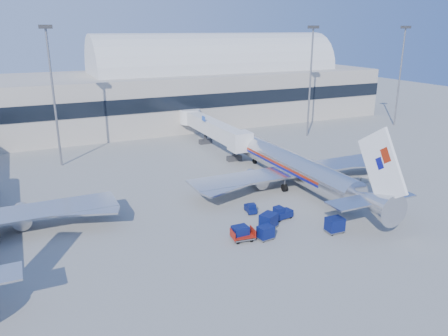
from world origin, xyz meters
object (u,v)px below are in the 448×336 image
barrier_mid (368,178)px  cart_train_a (268,221)px  tug_lead (281,213)px  cart_solo_far (384,200)px  mast_east (311,65)px  mast_far_east (402,62)px  cart_solo_near (335,225)px  ramp_worker (397,210)px  barrier_near (351,181)px  airliner_main (297,167)px  barrier_far (384,175)px  tug_left (251,208)px  cart_train_b (266,232)px  cart_train_c (240,233)px  jetbridge_near (210,127)px  cart_open_red (243,236)px  tug_right (355,194)px  mast_west (51,76)px

barrier_mid → cart_train_a: (-22.09, -7.92, 0.52)m
tug_lead → cart_solo_far: (13.98, -2.45, 0.25)m
mast_east → mast_far_east: (25.00, 0.00, 0.00)m
cart_solo_near → ramp_worker: 9.63m
tug_lead → ramp_worker: size_ratio=1.62×
barrier_near → cart_train_a: bearing=-157.2°
airliner_main → mast_far_east: 53.06m
barrier_mid → mast_far_east: bearing=39.7°
mast_east → barrier_far: 31.92m
barrier_mid → tug_left: 22.05m
tug_left → cart_train_b: cart_train_b is taller
cart_train_c → cart_solo_near: (10.51, -2.92, 0.09)m
mast_east → cart_train_a: mast_east is taller
jetbridge_near → barrier_near: bearing=-70.1°
cart_solo_far → cart_train_c: bearing=-163.4°
barrier_far → cart_solo_far: cart_solo_far is taller
barrier_mid → cart_train_c: cart_train_c is taller
barrier_far → tug_left: tug_left is taller
mast_east → cart_open_red: 53.04m
mast_far_east → cart_train_a: (-55.79, -35.92, -13.82)m
airliner_main → tug_right: bearing=-57.8°
jetbridge_near → cart_solo_near: size_ratio=13.46×
mast_far_east → cart_solo_far: (-39.03, -36.72, -13.78)m
cart_train_b → cart_open_red: 2.53m
cart_train_c → jetbridge_near: bearing=71.0°
barrier_mid → tug_lead: tug_lead is taller
tug_lead → cart_solo_far: 14.19m
tug_lead → cart_train_a: cart_train_a is taller
tug_right → mast_east: bearing=112.9°
barrier_mid → ramp_worker: (-6.18, -11.68, 0.39)m
mast_west → tug_right: (34.64, -32.86, -14.11)m
airliner_main → tug_lead: bearing=-132.4°
barrier_near → tug_left: 18.78m
barrier_far → ramp_worker: bearing=-129.1°
cart_open_red → cart_train_b: bearing=-11.0°
tug_right → tug_left: size_ratio=1.12×
mast_far_east → cart_open_red: (-59.84, -37.34, -14.32)m
cart_solo_far → ramp_worker: size_ratio=1.50×
airliner_main → jetbridge_near: airliner_main is taller
airliner_main → cart_train_b: (-12.45, -12.61, -2.11)m
mast_west → tug_left: size_ratio=10.27×
mast_west → barrier_mid: mast_west is taller
barrier_far → cart_open_red: 30.88m
cart_solo_near → cart_open_red: (-10.33, 2.61, -0.47)m
mast_east → cart_train_c: mast_east is taller
barrier_far → cart_train_a: (-25.39, -7.92, 0.52)m
airliner_main → tug_left: size_ratio=16.93×
mast_west → tug_left: mast_west is taller
tug_lead → cart_train_c: 7.53m
jetbridge_near → barrier_far: size_ratio=9.17×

